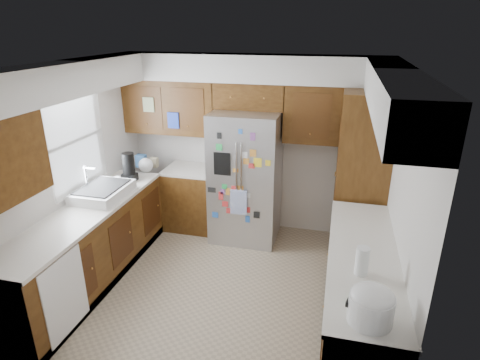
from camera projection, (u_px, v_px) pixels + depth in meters
name	position (u px, v px, depth m)	size (l,w,h in m)	color
floor	(222.00, 284.00, 4.72)	(3.60, 3.60, 0.00)	tan
room_shell	(219.00, 125.00, 4.42)	(3.64, 3.24, 2.52)	beige
left_counter_run	(115.00, 237.00, 4.90)	(1.36, 3.20, 0.92)	#3C210B
right_counter_run	(358.00, 299.00, 3.80)	(0.63, 2.25, 0.92)	#3C210B
pantry	(361.00, 176.00, 5.03)	(0.60, 0.90, 2.15)	#3C210B
fridge	(246.00, 177.00, 5.49)	(0.90, 0.79, 1.80)	#AFAFB4
bridge_cabinet	(250.00, 95.00, 5.30)	(0.96, 0.34, 0.35)	#3C210B
fridge_top_items	(242.00, 71.00, 5.21)	(0.82, 0.32, 0.29)	#2246A1
sink_assembly	(103.00, 192.00, 4.79)	(0.52, 0.70, 0.37)	white
left_counter_clutter	(136.00, 166.00, 5.45)	(0.33, 0.84, 0.38)	black
rice_cooker	(371.00, 304.00, 2.75)	(0.32, 0.31, 0.28)	white
paper_towel	(362.00, 261.00, 3.29)	(0.11, 0.11, 0.25)	white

